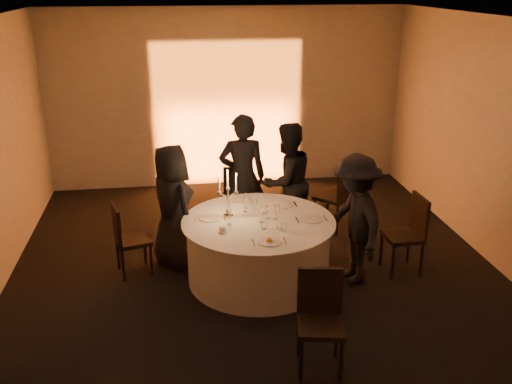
{
  "coord_description": "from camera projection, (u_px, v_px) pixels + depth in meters",
  "views": [
    {
      "loc": [
        -0.93,
        -6.02,
        3.43
      ],
      "look_at": [
        0.0,
        0.2,
        1.05
      ],
      "focal_mm": 40.0,
      "sensor_mm": 36.0,
      "label": 1
    }
  ],
  "objects": [
    {
      "name": "wine_glass_c",
      "position": [
        262.0,
        211.0,
        6.54
      ],
      "size": [
        0.07,
        0.07,
        0.19
      ],
      "color": "white",
      "rests_on": "banquet_table"
    },
    {
      "name": "wine_glass_f",
      "position": [
        268.0,
        208.0,
        6.63
      ],
      "size": [
        0.07,
        0.07,
        0.19
      ],
      "color": "white",
      "rests_on": "banquet_table"
    },
    {
      "name": "plate_back_left",
      "position": [
        243.0,
        201.0,
        7.2
      ],
      "size": [
        0.36,
        0.28,
        0.01
      ],
      "color": "white",
      "rests_on": "banquet_table"
    },
    {
      "name": "wine_glass_b",
      "position": [
        246.0,
        198.0,
        6.93
      ],
      "size": [
        0.07,
        0.07,
        0.19
      ],
      "color": "white",
      "rests_on": "banquet_table"
    },
    {
      "name": "chair_right",
      "position": [
        409.0,
        230.0,
        6.92
      ],
      "size": [
        0.44,
        0.44,
        0.98
      ],
      "rotation": [
        0.0,
        0.0,
        -1.54
      ],
      "color": "black",
      "rests_on": "floor"
    },
    {
      "name": "tumbler_d",
      "position": [
        264.0,
        225.0,
        6.4
      ],
      "size": [
        0.07,
        0.07,
        0.09
      ],
      "primitive_type": "cylinder",
      "color": "white",
      "rests_on": "banquet_table"
    },
    {
      "name": "chair_left",
      "position": [
        126.0,
        236.0,
        6.86
      ],
      "size": [
        0.48,
        0.48,
        0.91
      ],
      "rotation": [
        0.0,
        0.0,
        1.83
      ],
      "color": "black",
      "rests_on": "floor"
    },
    {
      "name": "tumbler_a",
      "position": [
        264.0,
        210.0,
        6.83
      ],
      "size": [
        0.07,
        0.07,
        0.09
      ],
      "primitive_type": "cylinder",
      "color": "white",
      "rests_on": "banquet_table"
    },
    {
      "name": "guest_left",
      "position": [
        172.0,
        206.0,
        7.02
      ],
      "size": [
        0.81,
        0.91,
        1.56
      ],
      "primitive_type": "imported",
      "rotation": [
        0.0,
        0.0,
        2.09
      ],
      "color": "black",
      "rests_on": "floor"
    },
    {
      "name": "wine_glass_a",
      "position": [
        278.0,
        217.0,
        6.39
      ],
      "size": [
        0.07,
        0.07,
        0.19
      ],
      "color": "white",
      "rests_on": "banquet_table"
    },
    {
      "name": "guest_right",
      "position": [
        355.0,
        219.0,
        6.63
      ],
      "size": [
        0.73,
        1.09,
        1.57
      ],
      "primitive_type": "imported",
      "rotation": [
        0.0,
        0.0,
        -1.42
      ],
      "color": "black",
      "rests_on": "floor"
    },
    {
      "name": "banquet_table",
      "position": [
        258.0,
        250.0,
        6.78
      ],
      "size": [
        1.8,
        1.8,
        0.77
      ],
      "color": "black",
      "rests_on": "floor"
    },
    {
      "name": "plate_left",
      "position": [
        210.0,
        218.0,
        6.68
      ],
      "size": [
        0.36,
        0.25,
        0.01
      ],
      "color": "white",
      "rests_on": "banquet_table"
    },
    {
      "name": "candelabra",
      "position": [
        228.0,
        200.0,
        6.68
      ],
      "size": [
        0.25,
        0.12,
        0.59
      ],
      "color": "silver",
      "rests_on": "banquet_table"
    },
    {
      "name": "uplighter_fixture",
      "position": [
        230.0,
        185.0,
        9.85
      ],
      "size": [
        0.25,
        0.12,
        0.1
      ],
      "primitive_type": "cube",
      "color": "black",
      "rests_on": "floor"
    },
    {
      "name": "ceiling",
      "position": [
        259.0,
        21.0,
        5.85
      ],
      "size": [
        7.0,
        7.0,
        0.0
      ],
      "primitive_type": "plane",
      "rotation": [
        3.14,
        0.0,
        0.0
      ],
      "color": "white",
      "rests_on": "wall_back"
    },
    {
      "name": "floor",
      "position": [
        258.0,
        279.0,
        6.91
      ],
      "size": [
        7.0,
        7.0,
        0.0
      ],
      "primitive_type": "plane",
      "color": "black",
      "rests_on": "ground"
    },
    {
      "name": "chair_back_right",
      "position": [
        338.0,
        192.0,
        8.06
      ],
      "size": [
        0.63,
        0.63,
        1.01
      ],
      "rotation": [
        0.0,
        0.0,
        -2.37
      ],
      "color": "black",
      "rests_on": "floor"
    },
    {
      "name": "chair_front",
      "position": [
        320.0,
        314.0,
        5.22
      ],
      "size": [
        0.48,
        0.48,
        0.95
      ],
      "rotation": [
        0.0,
        0.0,
        -0.17
      ],
      "color": "black",
      "rests_on": "floor"
    },
    {
      "name": "wall_right",
      "position": [
        507.0,
        150.0,
        6.79
      ],
      "size": [
        0.0,
        7.0,
        7.0
      ],
      "primitive_type": "plane",
      "rotation": [
        1.57,
        0.0,
        -1.57
      ],
      "color": "#ADA9A1",
      "rests_on": "floor"
    },
    {
      "name": "wine_glass_e",
      "position": [
        245.0,
        201.0,
        6.84
      ],
      "size": [
        0.07,
        0.07,
        0.19
      ],
      "color": "white",
      "rests_on": "banquet_table"
    },
    {
      "name": "guest_back_left",
      "position": [
        243.0,
        177.0,
        7.73
      ],
      "size": [
        0.65,
        0.44,
        1.76
      ],
      "primitive_type": "imported",
      "rotation": [
        0.0,
        0.0,
        3.12
      ],
      "color": "black",
      "rests_on": "floor"
    },
    {
      "name": "plate_front",
      "position": [
        269.0,
        241.0,
        6.08
      ],
      "size": [
        0.36,
        0.25,
        0.08
      ],
      "color": "white",
      "rests_on": "banquet_table"
    },
    {
      "name": "coffee_cup",
      "position": [
        222.0,
        229.0,
        6.33
      ],
      "size": [
        0.11,
        0.11,
        0.07
      ],
      "color": "white",
      "rests_on": "banquet_table"
    },
    {
      "name": "plate_right",
      "position": [
        311.0,
        219.0,
        6.66
      ],
      "size": [
        0.36,
        0.26,
        0.01
      ],
      "color": "white",
      "rests_on": "banquet_table"
    },
    {
      "name": "wall_back",
      "position": [
        227.0,
        99.0,
        9.62
      ],
      "size": [
        7.0,
        0.0,
        7.0
      ],
      "primitive_type": "plane",
      "rotation": [
        1.57,
        0.0,
        0.0
      ],
      "color": "#ADA9A1",
      "rests_on": "floor"
    },
    {
      "name": "guest_back_right",
      "position": [
        287.0,
        182.0,
        7.73
      ],
      "size": [
        0.99,
        0.91,
        1.64
      ],
      "primitive_type": "imported",
      "rotation": [
        0.0,
        0.0,
        -2.68
      ],
      "color": "black",
      "rests_on": "floor"
    },
    {
      "name": "plate_back_right",
      "position": [
        282.0,
        205.0,
        7.08
      ],
      "size": [
        0.35,
        0.28,
        0.01
      ],
      "color": "white",
      "rests_on": "banquet_table"
    },
    {
      "name": "wine_glass_g",
      "position": [
        276.0,
        208.0,
        6.63
      ],
      "size": [
        0.07,
        0.07,
        0.19
      ],
      "color": "white",
      "rests_on": "banquet_table"
    },
    {
      "name": "wall_front",
      "position": [
        355.0,
        351.0,
        3.14
      ],
      "size": [
        7.0,
        0.0,
        7.0
      ],
      "primitive_type": "plane",
      "rotation": [
        -1.57,
        0.0,
        0.0
      ],
      "color": "#ADA9A1",
      "rests_on": "floor"
    },
    {
      "name": "wine_glass_d",
      "position": [
        229.0,
        214.0,
        6.47
      ],
      "size": [
        0.07,
        0.07,
        0.19
      ],
      "color": "white",
      "rests_on": "banquet_table"
    },
    {
      "name": "tumbler_b",
      "position": [
        284.0,
        227.0,
        6.36
      ],
      "size": [
        0.07,
        0.07,
        0.09
      ],
      "primitive_type": "cylinder",
      "color": "white",
      "rests_on": "banquet_table"
    },
    {
      "name": "tumbler_c",
      "position": [
        277.0,
        209.0,
        6.85
      ],
      "size": [
        0.07,
        0.07,
        0.09
      ],
      "primitive_type": "cylinder",
      "color": "white",
      "rests_on": "banquet_table"
    },
    {
      "name": "chair_back_left",
      "position": [
        236.0,
        190.0,
        8.36
      ],
      "size": [
        0.4,
        0.4,
        0.89
      ],
      "rotation": [
        0.0,
        0.0,
        3.11
      ],
      "color": "black",
      "rests_on": "floor"
    }
  ]
}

